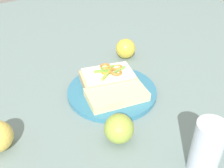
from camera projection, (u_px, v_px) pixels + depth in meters
ground_plane at (112, 93)px, 0.81m from camera, size 2.00×2.00×0.00m
plate at (112, 91)px, 0.81m from camera, size 0.26×0.26×0.01m
sandwich at (108, 77)px, 0.82m from camera, size 0.14×0.18×0.05m
bread_slice_side at (117, 95)px, 0.76m from camera, size 0.13×0.18×0.02m
apple_0 at (119, 129)px, 0.64m from camera, size 0.10×0.10×0.07m
apple_2 at (126, 49)px, 0.97m from camera, size 0.10×0.10×0.07m
drinking_glass at (207, 148)px, 0.55m from camera, size 0.06×0.06×0.13m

